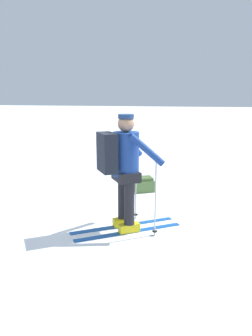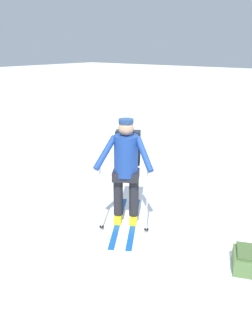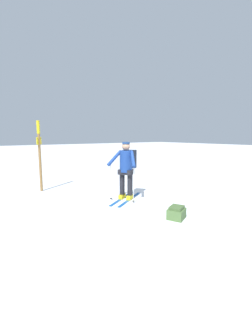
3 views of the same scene
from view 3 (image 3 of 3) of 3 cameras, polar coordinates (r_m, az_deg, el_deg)
name	(u,v)px [view 3 (image 3 of 3)]	position (r m, az deg, el deg)	size (l,w,h in m)	color
ground_plane	(147,203)	(6.37, 5.31, -8.72)	(80.00, 80.00, 0.00)	white
skier	(127,166)	(6.51, 0.14, 0.56)	(1.14, 1.55, 1.68)	#144C9E
dropped_backpack	(176,213)	(5.27, 12.70, -11.04)	(0.47, 0.50, 0.29)	#4C6B38
trail_marker	(39,150)	(7.93, -21.13, 4.22)	(0.17, 0.20, 2.33)	olive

